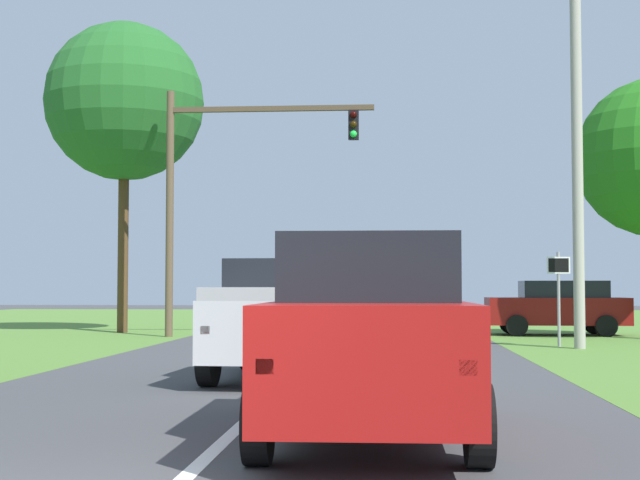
{
  "coord_description": "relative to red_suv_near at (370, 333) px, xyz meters",
  "views": [
    {
      "loc": [
        1.66,
        -6.21,
        1.55
      ],
      "look_at": [
        -0.14,
        18.15,
        2.79
      ],
      "focal_mm": 52.34,
      "sensor_mm": 36.0,
      "label": 1
    }
  ],
  "objects": [
    {
      "name": "lane_centre_stripe",
      "position": [
        -1.46,
        -1.85,
        -1.07
      ],
      "size": [
        0.16,
        43.37,
        0.01
      ],
      "primitive_type": "cube",
      "color": "white",
      "rests_on": "ground_plane"
    },
    {
      "name": "utility_pole_right",
      "position": [
        4.99,
        14.19,
        3.54
      ],
      "size": [
        0.28,
        0.28,
        9.23
      ],
      "primitive_type": "cylinder",
      "color": "#9E998E",
      "rests_on": "ground_plane"
    },
    {
      "name": "traffic_light",
      "position": [
        -5.01,
        18.93,
        3.95
      ],
      "size": [
        6.53,
        0.4,
        7.72
      ],
      "color": "brown",
      "rests_on": "ground_plane"
    },
    {
      "name": "red_suv_near",
      "position": [
        0.0,
        0.0,
        0.0
      ],
      "size": [
        2.17,
        4.97,
        2.06
      ],
      "color": "#9E1411",
      "rests_on": "ground_plane"
    },
    {
      "name": "ground_plane",
      "position": [
        -1.46,
        9.15,
        -1.07
      ],
      "size": [
        120.0,
        120.0,
        0.0
      ],
      "primitive_type": "plane",
      "color": "#424244"
    },
    {
      "name": "extra_tree_1",
      "position": [
        -8.87,
        21.52,
        6.85
      ],
      "size": [
        5.45,
        5.45,
        10.68
      ],
      "color": "#4C351E",
      "rests_on": "ground_plane"
    },
    {
      "name": "pickup_truck_lead",
      "position": [
        -1.53,
        6.06,
        -0.05
      ],
      "size": [
        2.48,
        5.05,
        2.01
      ],
      "color": "silver",
      "rests_on": "ground_plane"
    },
    {
      "name": "crossing_suv_far",
      "position": [
        5.66,
        20.92,
        -0.15
      ],
      "size": [
        4.46,
        2.11,
        1.75
      ],
      "color": "maroon",
      "rests_on": "ground_plane"
    },
    {
      "name": "keep_moving_sign",
      "position": [
        4.62,
        14.92,
        0.51
      ],
      "size": [
        0.6,
        0.09,
        2.47
      ],
      "color": "gray",
      "rests_on": "ground_plane"
    }
  ]
}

